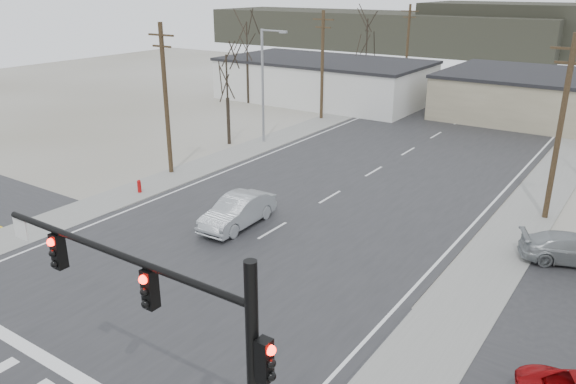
% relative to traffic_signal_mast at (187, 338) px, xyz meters
% --- Properties ---
extents(ground, '(140.00, 140.00, 0.00)m').
position_rel_traffic_signal_mast_xyz_m(ground, '(-7.89, 6.20, -4.67)').
color(ground, beige).
rests_on(ground, ground).
extents(main_road, '(18.00, 110.00, 0.05)m').
position_rel_traffic_signal_mast_xyz_m(main_road, '(-7.89, 21.20, -4.65)').
color(main_road, '#242527').
rests_on(main_road, ground).
extents(cross_road, '(90.00, 10.00, 0.04)m').
position_rel_traffic_signal_mast_xyz_m(cross_road, '(-7.89, 6.20, -4.65)').
color(cross_road, '#242527').
rests_on(cross_road, ground).
extents(sidewalk_left, '(3.00, 90.00, 0.06)m').
position_rel_traffic_signal_mast_xyz_m(sidewalk_left, '(-18.49, 26.20, -4.64)').
color(sidewalk_left, gray).
rests_on(sidewalk_left, ground).
extents(sidewalk_right, '(3.00, 90.00, 0.06)m').
position_rel_traffic_signal_mast_xyz_m(sidewalk_right, '(2.71, 26.20, -4.64)').
color(sidewalk_right, gray).
rests_on(sidewalk_right, ground).
extents(traffic_signal_mast, '(8.95, 0.43, 7.20)m').
position_rel_traffic_signal_mast_xyz_m(traffic_signal_mast, '(0.00, 0.00, 0.00)').
color(traffic_signal_mast, black).
rests_on(traffic_signal_mast, ground).
extents(fire_hydrant, '(0.24, 0.24, 0.87)m').
position_rel_traffic_signal_mast_xyz_m(fire_hydrant, '(-18.09, 14.20, -4.22)').
color(fire_hydrant, '#A50C0C').
rests_on(fire_hydrant, ground).
extents(building_left_far, '(22.30, 12.30, 4.50)m').
position_rel_traffic_signal_mast_xyz_m(building_left_far, '(-23.89, 46.20, -2.42)').
color(building_left_far, silver).
rests_on(building_left_far, ground).
extents(upole_left_b, '(2.20, 0.30, 10.00)m').
position_rel_traffic_signal_mast_xyz_m(upole_left_b, '(-19.39, 18.20, 0.55)').
color(upole_left_b, '#44311F').
rests_on(upole_left_b, ground).
extents(upole_left_c, '(2.20, 0.30, 10.00)m').
position_rel_traffic_signal_mast_xyz_m(upole_left_c, '(-19.39, 38.20, 0.55)').
color(upole_left_c, '#44311F').
rests_on(upole_left_c, ground).
extents(upole_left_d, '(2.20, 0.30, 10.00)m').
position_rel_traffic_signal_mast_xyz_m(upole_left_d, '(-19.39, 58.20, 0.55)').
color(upole_left_d, '#44311F').
rests_on(upole_left_d, ground).
extents(upole_right_a, '(2.20, 0.30, 10.00)m').
position_rel_traffic_signal_mast_xyz_m(upole_right_a, '(3.61, 24.20, 0.55)').
color(upole_right_a, '#44311F').
rests_on(upole_right_a, ground).
extents(streetlight_main, '(2.40, 0.25, 9.00)m').
position_rel_traffic_signal_mast_xyz_m(streetlight_main, '(-18.69, 28.20, 0.41)').
color(streetlight_main, gray).
rests_on(streetlight_main, ground).
extents(tree_left_near, '(3.30, 3.30, 7.35)m').
position_rel_traffic_signal_mast_xyz_m(tree_left_near, '(-20.89, 26.20, 0.55)').
color(tree_left_near, '#2B231A').
rests_on(tree_left_near, ground).
extents(tree_left_far, '(3.96, 3.96, 8.82)m').
position_rel_traffic_signal_mast_xyz_m(tree_left_far, '(-21.89, 52.20, 1.61)').
color(tree_left_far, '#2B231A').
rests_on(tree_left_far, ground).
extents(tree_left_mid, '(3.96, 3.96, 8.82)m').
position_rel_traffic_signal_mast_xyz_m(tree_left_mid, '(-29.89, 40.20, 1.61)').
color(tree_left_mid, '#2B231A').
rests_on(tree_left_mid, ground).
extents(hill_left, '(70.00, 18.00, 7.00)m').
position_rel_traffic_signal_mast_xyz_m(hill_left, '(-42.89, 98.20, -1.17)').
color(hill_left, '#333026').
rests_on(hill_left, ground).
extents(sedan_crossing, '(1.96, 5.08, 1.65)m').
position_rel_traffic_signal_mast_xyz_m(sedan_crossing, '(-9.81, 13.70, -3.80)').
color(sedan_crossing, '#8F9498').
rests_on(sedan_crossing, main_road).
extents(car_far_a, '(3.76, 5.52, 1.48)m').
position_rel_traffic_signal_mast_xyz_m(car_far_a, '(-3.39, 52.25, -3.89)').
color(car_far_a, black).
rests_on(car_far_a, main_road).
extents(car_far_b, '(2.96, 4.97, 1.59)m').
position_rel_traffic_signal_mast_xyz_m(car_far_b, '(-9.20, 60.21, -3.84)').
color(car_far_b, black).
rests_on(car_far_b, main_road).
extents(car_parked_silver, '(5.00, 3.55, 1.35)m').
position_rel_traffic_signal_mast_xyz_m(car_parked_silver, '(5.69, 19.20, -3.97)').
color(car_parked_silver, gray).
rests_on(car_parked_silver, parking_lot).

